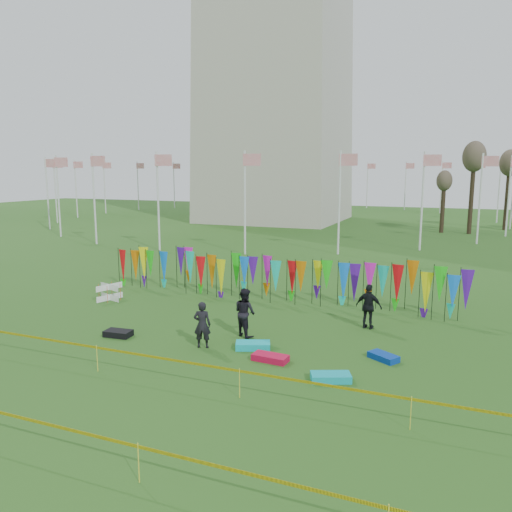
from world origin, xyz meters
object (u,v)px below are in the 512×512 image
at_px(person_left, 202,325).
at_px(kite_bag_red, 270,358).
at_px(person_right, 369,307).
at_px(kite_bag_teal, 331,377).
at_px(kite_bag_black, 118,333).
at_px(kite_bag_turquoise, 253,345).
at_px(kite_bag_blue, 383,357).
at_px(person_mid, 245,312).
at_px(box_kite, 110,292).

height_order(person_left, kite_bag_red, person_left).
bearing_deg(person_right, kite_bag_teal, 98.13).
bearing_deg(kite_bag_black, kite_bag_turquoise, 7.60).
bearing_deg(kite_bag_blue, person_right, 108.29).
bearing_deg(person_mid, kite_bag_black, 51.61).
xyz_separation_m(person_mid, person_right, (4.36, 2.80, -0.03)).
relative_size(kite_bag_turquoise, kite_bag_teal, 1.02).
xyz_separation_m(box_kite, kite_bag_blue, (13.97, -2.98, -0.32)).
height_order(kite_bag_blue, kite_bag_red, kite_bag_red).
distance_m(person_left, person_mid, 2.03).
height_order(person_right, kite_bag_teal, person_right).
xyz_separation_m(kite_bag_turquoise, kite_bag_blue, (4.60, 0.70, -0.02)).
bearing_deg(kite_bag_teal, person_right, 88.37).
distance_m(person_left, kite_bag_turquoise, 2.02).
bearing_deg(kite_bag_turquoise, kite_bag_red, -40.81).
distance_m(box_kite, kite_bag_red, 11.34).
bearing_deg(kite_bag_blue, box_kite, 167.97).
xyz_separation_m(box_kite, kite_bag_teal, (12.70, -5.39, -0.31)).
bearing_deg(kite_bag_teal, kite_bag_red, 160.28).
bearing_deg(person_left, person_right, -156.66).
relative_size(kite_bag_blue, kite_bag_teal, 0.83).
xyz_separation_m(person_right, kite_bag_black, (-8.97, -4.76, -0.81)).
bearing_deg(kite_bag_teal, kite_bag_blue, 62.33).
height_order(kite_bag_red, kite_bag_teal, kite_bag_teal).
distance_m(person_left, kite_bag_blue, 6.55).
height_order(person_left, kite_bag_blue, person_left).
xyz_separation_m(person_left, person_mid, (0.92, 1.81, 0.09)).
relative_size(person_mid, kite_bag_teal, 1.57).
distance_m(person_mid, kite_bag_red, 2.94).
height_order(kite_bag_turquoise, kite_bag_blue, kite_bag_turquoise).
height_order(kite_bag_blue, kite_bag_teal, kite_bag_teal).
bearing_deg(kite_bag_teal, person_mid, 144.97).
bearing_deg(person_right, kite_bag_blue, 118.05).
bearing_deg(box_kite, person_left, -29.28).
height_order(person_right, kite_bag_red, person_right).
bearing_deg(person_left, kite_bag_teal, 149.76).
xyz_separation_m(person_left, kite_bag_red, (2.79, -0.30, -0.76)).
bearing_deg(kite_bag_red, person_right, 63.12).
bearing_deg(kite_bag_black, person_right, 27.97).
height_order(person_mid, person_right, person_mid).
xyz_separation_m(box_kite, person_right, (12.87, 0.35, 0.51)).
bearing_deg(kite_bag_red, kite_bag_turquoise, 139.19).
height_order(box_kite, kite_bag_teal, box_kite).
xyz_separation_m(person_mid, kite_bag_red, (1.87, -2.11, -0.85)).
xyz_separation_m(person_mid, kite_bag_black, (-4.61, -1.96, -0.84)).
relative_size(person_left, person_right, 0.93).
distance_m(person_mid, kite_bag_teal, 5.19).
bearing_deg(box_kite, kite_bag_blue, -12.03).
distance_m(box_kite, kite_bag_blue, 14.28).
distance_m(person_mid, kite_bag_black, 5.08).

